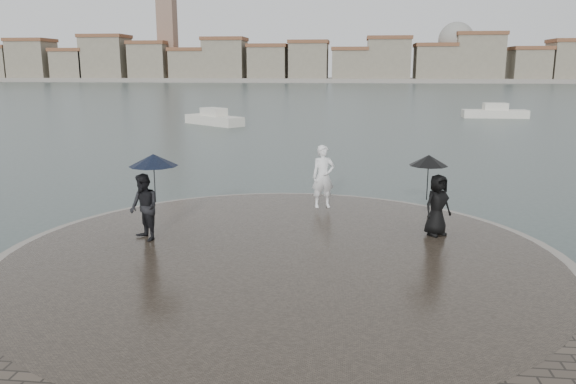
# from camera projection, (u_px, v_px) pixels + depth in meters

# --- Properties ---
(ground) EXTENTS (400.00, 400.00, 0.00)m
(ground) POSITION_uv_depth(u_px,v_px,m) (253.00, 344.00, 9.01)
(ground) COLOR #2B3835
(ground) RESTS_ON ground
(kerb_ring) EXTENTS (12.50, 12.50, 0.32)m
(kerb_ring) POSITION_uv_depth(u_px,v_px,m) (281.00, 262.00, 12.37)
(kerb_ring) COLOR gray
(kerb_ring) RESTS_ON ground
(quay_tip) EXTENTS (11.90, 11.90, 0.36)m
(quay_tip) POSITION_uv_depth(u_px,v_px,m) (281.00, 261.00, 12.36)
(quay_tip) COLOR #2D261E
(quay_tip) RESTS_ON ground
(statue) EXTENTS (0.76, 0.62, 1.82)m
(statue) POSITION_uv_depth(u_px,v_px,m) (323.00, 177.00, 16.18)
(statue) COLOR white
(statue) RESTS_ON quay_tip
(visitor_left) EXTENTS (1.30, 1.15, 2.04)m
(visitor_left) POSITION_uv_depth(u_px,v_px,m) (147.00, 192.00, 13.06)
(visitor_left) COLOR black
(visitor_left) RESTS_ON quay_tip
(visitor_right) EXTENTS (1.15, 0.97, 1.95)m
(visitor_right) POSITION_uv_depth(u_px,v_px,m) (435.00, 192.00, 13.48)
(visitor_right) COLOR black
(visitor_right) RESTS_ON quay_tip
(far_skyline) EXTENTS (260.00, 20.00, 37.00)m
(far_skyline) POSITION_uv_depth(u_px,v_px,m) (328.00, 63.00, 164.31)
(far_skyline) COLOR gray
(far_skyline) RESTS_ON ground
(boats) EXTENTS (28.47, 12.03, 1.50)m
(boats) POSITION_uv_depth(u_px,v_px,m) (364.00, 116.00, 46.32)
(boats) COLOR silver
(boats) RESTS_ON ground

